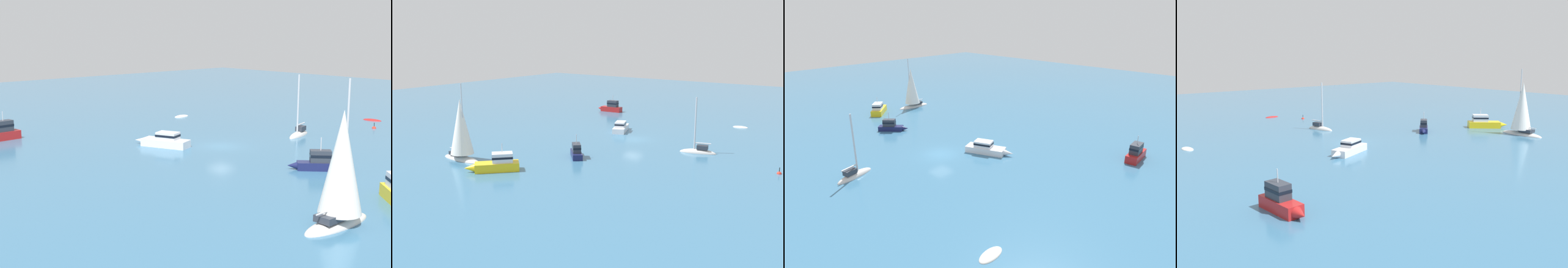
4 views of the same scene
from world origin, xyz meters
TOP-DOWN VIEW (x-y plane):
  - ground_plane at (0.00, 0.00)m, footprint 164.14×164.14m
  - launch at (15.90, -18.52)m, footprint 5.06×1.66m
  - launch_1 at (4.21, 22.35)m, footprint 5.01×5.28m
  - rib at (-9.63, -17.59)m, footprint 2.46×1.33m
  - skiff at (-26.59, 1.95)m, footprint 1.50×2.62m
  - sailboat at (-10.66, 1.93)m, footprint 4.68×2.24m
  - motor_cruiser at (0.65, 12.53)m, footprint 3.75×3.93m
  - yacht at (10.94, 21.55)m, footprint 6.14×2.82m
  - launch_2 at (4.48, -3.90)m, footprint 3.55×6.27m
  - channel_buoy at (-21.36, 5.26)m, footprint 0.51×0.51m

SIDE VIEW (x-z plane):
  - ground_plane at x=0.00m, z-range 0.00..0.00m
  - rib at x=-9.63m, z-range -0.24..0.24m
  - skiff at x=-26.59m, z-range -0.19..0.19m
  - channel_buoy at x=-21.36m, z-range -0.47..0.49m
  - sailboat at x=-10.66m, z-range -3.58..4.04m
  - launch_2 at x=4.48m, z-range -0.15..1.41m
  - motor_cruiser at x=0.65m, z-range -0.75..2.16m
  - launch_1 at x=4.21m, z-range -0.74..2.33m
  - launch at x=15.90m, z-range -0.74..2.44m
  - yacht at x=10.94m, z-range -1.53..8.17m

